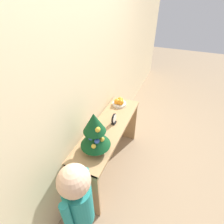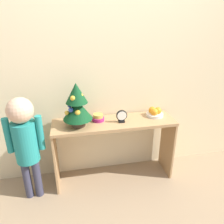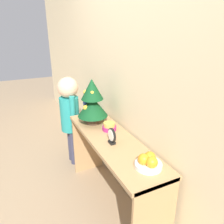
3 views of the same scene
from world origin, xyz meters
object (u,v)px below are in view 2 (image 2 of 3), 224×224
(fruit_bowl, at_px, (155,112))
(child_figure, at_px, (25,137))
(mini_tree, at_px, (77,105))
(desk_clock, at_px, (122,116))
(singing_bowl, at_px, (98,118))

(fruit_bowl, relative_size, child_figure, 0.17)
(mini_tree, xyz_separation_m, desk_clock, (0.44, -0.01, -0.16))
(mini_tree, height_order, fruit_bowl, mini_tree)
(singing_bowl, xyz_separation_m, child_figure, (-0.70, -0.18, -0.05))
(mini_tree, distance_m, fruit_bowl, 0.85)
(desk_clock, bearing_deg, singing_bowl, 159.50)
(singing_bowl, xyz_separation_m, desk_clock, (0.23, -0.09, 0.03))
(fruit_bowl, distance_m, desk_clock, 0.40)
(singing_bowl, distance_m, child_figure, 0.73)
(fruit_bowl, xyz_separation_m, desk_clock, (-0.39, -0.08, 0.03))
(desk_clock, height_order, child_figure, child_figure)
(mini_tree, bearing_deg, desk_clock, -1.11)
(desk_clock, bearing_deg, child_figure, -174.51)
(desk_clock, bearing_deg, mini_tree, 178.89)
(mini_tree, relative_size, fruit_bowl, 2.37)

